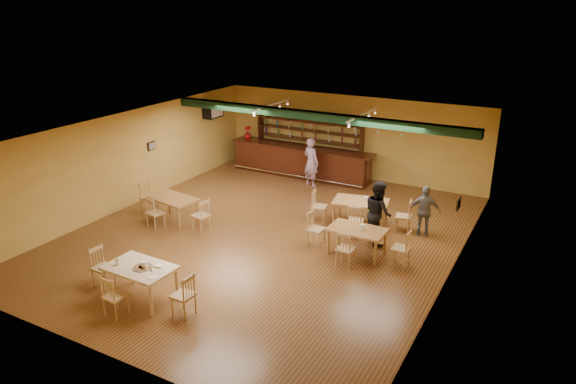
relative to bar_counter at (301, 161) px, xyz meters
The scene contains 22 objects.
floor 5.42m from the bar_counter, 72.84° to the right, with size 12.00×12.00×0.00m, color #562F18.
ceiling_beam 3.66m from the bar_counter, 55.92° to the right, with size 10.00×0.30×0.25m, color black.
track_rail_left 2.96m from the bar_counter, 96.84° to the right, with size 0.05×2.50×0.05m, color white.
track_rail_right 4.20m from the bar_counter, 30.34° to the right, with size 0.05×2.50×0.05m, color white.
ac_unit 3.79m from the bar_counter, 163.51° to the right, with size 0.34×0.70×0.48m, color white.
picture_left 5.47m from the bar_counter, 129.16° to the right, with size 0.04×0.34×0.28m, color black.
picture_right 8.12m from the bar_counter, 35.33° to the right, with size 0.04×0.34×0.28m, color black.
bar_counter is the anchor object (origin of this frame).
back_bar_hutch 0.85m from the bar_counter, 90.00° to the left, with size 4.28×0.40×2.28m, color #36130A.
poinsettia 2.46m from the bar_counter, behind, with size 0.28×0.28×0.50m, color #B61016.
dining_table_b 4.92m from the bar_counter, 42.29° to the right, with size 1.55×0.93×0.78m, color #A46C3A.
dining_table_c 5.74m from the bar_counter, 103.82° to the right, with size 1.43×0.86×0.72m, color #A46C3A.
dining_table_d 6.60m from the bar_counter, 50.17° to the right, with size 1.44×0.86×0.72m, color #A46C3A.
near_table 9.40m from the bar_counter, 84.48° to the right, with size 1.49×0.96×0.80m, color tan.
pizza_tray 9.41m from the bar_counter, 83.84° to the right, with size 0.40×0.40×0.01m, color silver.
parmesan_shaker 9.53m from the bar_counter, 87.44° to the right, with size 0.07×0.07×0.11m, color #EAE5C6.
napkin_stack 9.23m from the bar_counter, 82.05° to the right, with size 0.20×0.15×0.03m, color white.
pizza_server 9.38m from the bar_counter, 82.83° to the right, with size 0.32×0.09×0.00m, color silver.
side_plate 9.68m from the bar_counter, 81.15° to the right, with size 0.22×0.22×0.01m, color white.
patron_bar 1.20m from the bar_counter, 45.14° to the right, with size 0.63×0.41×1.73m, color #9C54B7.
patron_right_a 6.06m from the bar_counter, 42.79° to the right, with size 0.85×0.66×1.74m, color black.
patron_right_b 6.24m from the bar_counter, 29.49° to the right, with size 0.85×0.35×1.45m, color slate.
Camera 1 is at (6.98, -11.57, 6.22)m, focal length 32.97 mm.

